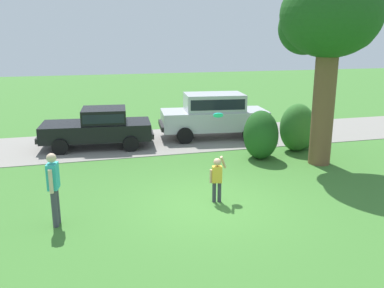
{
  "coord_description": "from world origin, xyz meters",
  "views": [
    {
      "loc": [
        -3.07,
        -9.55,
        4.26
      ],
      "look_at": [
        0.13,
        2.1,
        1.1
      ],
      "focal_mm": 38.34,
      "sensor_mm": 36.0,
      "label": 1
    }
  ],
  "objects_px": {
    "frisbee": "(218,115)",
    "adult_onlooker": "(54,185)",
    "parked_sedan": "(99,126)",
    "child_thrower": "(217,176)",
    "parked_suv": "(214,113)",
    "oak_tree_large": "(328,23)"
  },
  "relations": [
    {
      "from": "oak_tree_large",
      "to": "adult_onlooker",
      "type": "xyz_separation_m",
      "value": [
        -8.6,
        -2.76,
        -3.72
      ]
    },
    {
      "from": "parked_suv",
      "to": "frisbee",
      "type": "relative_size",
      "value": 15.97
    },
    {
      "from": "child_thrower",
      "to": "oak_tree_large",
      "type": "bearing_deg",
      "value": 28.22
    },
    {
      "from": "parked_suv",
      "to": "frisbee",
      "type": "distance_m",
      "value": 6.43
    },
    {
      "from": "parked_sedan",
      "to": "child_thrower",
      "type": "height_order",
      "value": "parked_sedan"
    },
    {
      "from": "parked_suv",
      "to": "parked_sedan",
      "type": "bearing_deg",
      "value": -176.16
    },
    {
      "from": "parked_sedan",
      "to": "child_thrower",
      "type": "bearing_deg",
      "value": -67.88
    },
    {
      "from": "oak_tree_large",
      "to": "child_thrower",
      "type": "relative_size",
      "value": 4.92
    },
    {
      "from": "parked_sedan",
      "to": "adult_onlooker",
      "type": "xyz_separation_m",
      "value": [
        -1.36,
        -6.92,
        0.13
      ]
    },
    {
      "from": "parked_sedan",
      "to": "adult_onlooker",
      "type": "height_order",
      "value": "adult_onlooker"
    },
    {
      "from": "oak_tree_large",
      "to": "parked_sedan",
      "type": "relative_size",
      "value": 1.39
    },
    {
      "from": "frisbee",
      "to": "oak_tree_large",
      "type": "bearing_deg",
      "value": 20.16
    },
    {
      "from": "oak_tree_large",
      "to": "adult_onlooker",
      "type": "relative_size",
      "value": 3.64
    },
    {
      "from": "parked_sedan",
      "to": "frisbee",
      "type": "height_order",
      "value": "frisbee"
    },
    {
      "from": "oak_tree_large",
      "to": "parked_suv",
      "type": "relative_size",
      "value": 1.3
    },
    {
      "from": "oak_tree_large",
      "to": "parked_sedan",
      "type": "height_order",
      "value": "oak_tree_large"
    },
    {
      "from": "child_thrower",
      "to": "frisbee",
      "type": "xyz_separation_m",
      "value": [
        0.31,
        0.89,
        1.46
      ]
    },
    {
      "from": "child_thrower",
      "to": "adult_onlooker",
      "type": "bearing_deg",
      "value": -175.51
    },
    {
      "from": "parked_sedan",
      "to": "frisbee",
      "type": "xyz_separation_m",
      "value": [
        2.99,
        -5.72,
        1.33
      ]
    },
    {
      "from": "frisbee",
      "to": "adult_onlooker",
      "type": "height_order",
      "value": "frisbee"
    },
    {
      "from": "parked_sedan",
      "to": "parked_suv",
      "type": "height_order",
      "value": "parked_suv"
    },
    {
      "from": "child_thrower",
      "to": "parked_suv",
      "type": "bearing_deg",
      "value": 72.35
    }
  ]
}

